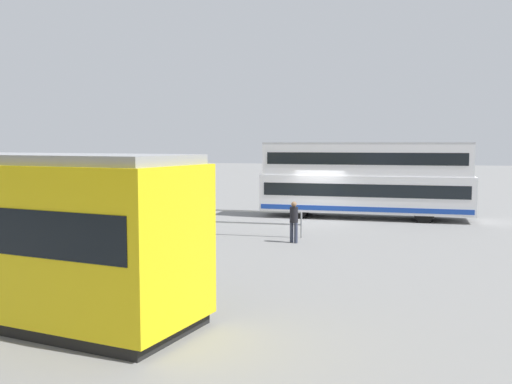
# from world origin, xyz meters

# --- Properties ---
(ground_plane) EXTENTS (160.00, 160.00, 0.00)m
(ground_plane) POSITION_xyz_m (0.00, 0.00, 0.00)
(ground_plane) COLOR slate
(double_decker_bus) EXTENTS (10.67, 2.73, 3.90)m
(double_decker_bus) POSITION_xyz_m (-2.18, -2.00, 2.00)
(double_decker_bus) COLOR white
(double_decker_bus) RESTS_ON ground
(pedestrian_near_railing) EXTENTS (0.45, 0.45, 1.75)m
(pedestrian_near_railing) POSITION_xyz_m (4.71, 5.97, 1.01)
(pedestrian_near_railing) COLOR #4C3F2D
(pedestrian_near_railing) RESTS_ON ground
(pedestrian_crossing) EXTENTS (0.44, 0.44, 1.61)m
(pedestrian_crossing) POSITION_xyz_m (-0.06, 6.27, 0.92)
(pedestrian_crossing) COLOR #33384C
(pedestrian_crossing) RESTS_ON ground
(pedestrian_railing) EXTENTS (8.22, 0.21, 1.08)m
(pedestrian_railing) POSITION_xyz_m (3.93, 5.16, 0.74)
(pedestrian_railing) COLOR gray
(pedestrian_railing) RESTS_ON ground
(info_sign) EXTENTS (0.97, 0.29, 2.26)m
(info_sign) POSITION_xyz_m (7.04, 5.77, 1.54)
(info_sign) COLOR slate
(info_sign) RESTS_ON ground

